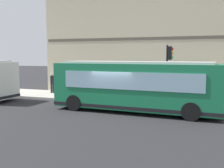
# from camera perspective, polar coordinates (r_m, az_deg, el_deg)

# --- Properties ---
(ground) EXTENTS (120.00, 120.00, 0.00)m
(ground) POSITION_cam_1_polar(r_m,az_deg,el_deg) (16.45, 0.68, -5.93)
(ground) COLOR #262628
(sidewalk_curb) EXTENTS (3.98, 40.00, 0.15)m
(sidewalk_curb) POSITION_cam_1_polar(r_m,az_deg,el_deg) (20.77, 4.65, -3.21)
(sidewalk_curb) COLOR #B2ADA3
(sidewalk_curb) RESTS_ON ground
(building_corner) EXTENTS (6.84, 17.79, 8.74)m
(building_corner) POSITION_cam_1_polar(r_m,az_deg,el_deg) (25.76, 7.72, 8.12)
(building_corner) COLOR beige
(building_corner) RESTS_ON ground
(city_bus_nearside) EXTENTS (3.08, 10.16, 3.07)m
(city_bus_nearside) POSITION_cam_1_polar(r_m,az_deg,el_deg) (16.29, 4.95, -0.53)
(city_bus_nearside) COLOR #197247
(city_bus_nearside) RESTS_ON ground
(traffic_light_near_corner) EXTENTS (0.32, 0.49, 3.99)m
(traffic_light_near_corner) POSITION_cam_1_polar(r_m,az_deg,el_deg) (18.67, 12.01, 4.43)
(traffic_light_near_corner) COLOR black
(traffic_light_near_corner) RESTS_ON sidewalk_curb
(fire_hydrant) EXTENTS (0.35, 0.35, 0.74)m
(fire_hydrant) POSITION_cam_1_polar(r_m,az_deg,el_deg) (21.47, 20.44, -2.09)
(fire_hydrant) COLOR yellow
(fire_hydrant) RESTS_ON sidewalk_curb
(pedestrian_walking_along_curb) EXTENTS (0.32, 0.32, 1.66)m
(pedestrian_walking_along_curb) POSITION_cam_1_polar(r_m,az_deg,el_deg) (22.65, -2.96, 0.20)
(pedestrian_walking_along_curb) COLOR silver
(pedestrian_walking_along_curb) RESTS_ON sidewalk_curb
(pedestrian_by_light_pole) EXTENTS (0.32, 0.32, 1.74)m
(pedestrian_by_light_pole) POSITION_cam_1_polar(r_m,az_deg,el_deg) (23.99, -12.65, 0.51)
(pedestrian_by_light_pole) COLOR black
(pedestrian_by_light_pole) RESTS_ON sidewalk_curb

